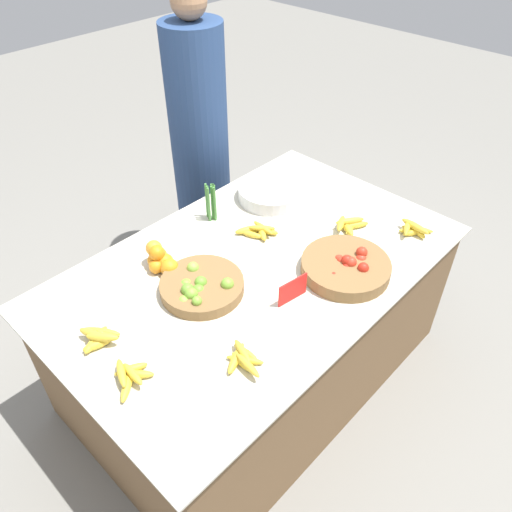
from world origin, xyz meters
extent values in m
plane|color=gray|center=(0.00, 0.00, 0.00)|extent=(12.00, 12.00, 0.00)
cube|color=brown|center=(0.00, 0.00, 0.37)|extent=(1.78, 1.11, 0.74)
cube|color=beige|center=(0.00, 0.00, 0.75)|extent=(1.85, 1.16, 0.01)
cylinder|color=olive|center=(-0.28, 0.05, 0.78)|extent=(0.35, 0.35, 0.05)
sphere|color=#7AB238|center=(-0.37, -0.03, 0.81)|extent=(0.04, 0.04, 0.04)
sphere|color=#7AB238|center=(-0.36, 0.02, 0.81)|extent=(0.05, 0.05, 0.05)
sphere|color=#7AB238|center=(-0.22, -0.04, 0.81)|extent=(0.05, 0.05, 0.05)
sphere|color=#89BC42|center=(-0.21, 0.11, 0.78)|extent=(0.05, 0.05, 0.05)
sphere|color=#7AB238|center=(-0.29, 0.04, 0.78)|extent=(0.05, 0.05, 0.05)
sphere|color=#6BA333|center=(-0.31, 0.03, 0.79)|extent=(0.06, 0.06, 0.06)
sphere|color=#89BC42|center=(-0.25, 0.14, 0.81)|extent=(0.05, 0.05, 0.05)
sphere|color=#89BC42|center=(-0.39, 0.03, 0.79)|extent=(0.05, 0.05, 0.05)
sphere|color=#6BA333|center=(-0.28, 0.05, 0.80)|extent=(0.05, 0.05, 0.05)
sphere|color=#89BC42|center=(-0.30, -0.03, 0.78)|extent=(0.05, 0.05, 0.05)
sphere|color=#6BA333|center=(-0.35, 0.05, 0.81)|extent=(0.05, 0.05, 0.05)
sphere|color=#7AB238|center=(-0.32, 0.10, 0.79)|extent=(0.05, 0.05, 0.05)
cylinder|color=olive|center=(0.23, -0.32, 0.78)|extent=(0.39, 0.39, 0.06)
sphere|color=red|center=(0.25, -0.30, 0.78)|extent=(0.05, 0.05, 0.05)
sphere|color=red|center=(0.30, -0.35, 0.80)|extent=(0.05, 0.05, 0.05)
sphere|color=red|center=(0.24, -0.40, 0.82)|extent=(0.05, 0.05, 0.05)
sphere|color=red|center=(0.13, -0.32, 0.79)|extent=(0.05, 0.05, 0.05)
sphere|color=red|center=(0.27, -0.25, 0.78)|extent=(0.04, 0.04, 0.04)
sphere|color=red|center=(0.19, -0.38, 0.79)|extent=(0.04, 0.04, 0.04)
sphere|color=red|center=(0.28, -0.44, 0.78)|extent=(0.05, 0.05, 0.05)
sphere|color=red|center=(0.17, -0.34, 0.78)|extent=(0.04, 0.04, 0.04)
sphere|color=red|center=(0.23, -0.29, 0.80)|extent=(0.04, 0.04, 0.04)
sphere|color=red|center=(0.23, -0.32, 0.82)|extent=(0.05, 0.05, 0.05)
sphere|color=red|center=(0.22, -0.33, 0.80)|extent=(0.05, 0.05, 0.05)
sphere|color=red|center=(0.23, -0.28, 0.81)|extent=(0.04, 0.04, 0.04)
sphere|color=red|center=(0.32, -0.34, 0.83)|extent=(0.05, 0.05, 0.05)
sphere|color=red|center=(0.23, -0.32, 0.78)|extent=(0.05, 0.05, 0.05)
sphere|color=red|center=(0.33, -0.39, 0.79)|extent=(0.05, 0.05, 0.05)
sphere|color=red|center=(0.30, -0.35, 0.80)|extent=(0.04, 0.04, 0.04)
sphere|color=red|center=(0.24, -0.34, 0.82)|extent=(0.05, 0.05, 0.05)
sphere|color=orange|center=(-0.29, 0.23, 0.79)|extent=(0.07, 0.07, 0.07)
sphere|color=orange|center=(-0.28, 0.33, 0.79)|extent=(0.07, 0.07, 0.07)
sphere|color=orange|center=(-0.34, 0.28, 0.79)|extent=(0.07, 0.07, 0.07)
sphere|color=orange|center=(-0.32, 0.32, 0.79)|extent=(0.06, 0.06, 0.06)
sphere|color=orange|center=(-0.31, 0.23, 0.79)|extent=(0.08, 0.08, 0.08)
sphere|color=orange|center=(-0.29, 0.27, 0.79)|extent=(0.08, 0.08, 0.08)
sphere|color=orange|center=(-0.31, 0.30, 0.84)|extent=(0.07, 0.07, 0.07)
sphere|color=orange|center=(-0.30, 0.33, 0.84)|extent=(0.07, 0.07, 0.07)
cylinder|color=silver|center=(0.44, 0.31, 0.79)|extent=(0.35, 0.35, 0.07)
cube|color=red|center=(-0.06, -0.26, 0.81)|extent=(0.15, 0.03, 0.11)
cylinder|color=#4C8E42|center=(0.10, 0.43, 0.85)|extent=(0.01, 0.01, 0.19)
cylinder|color=#428438|center=(0.12, 0.40, 0.85)|extent=(0.01, 0.01, 0.19)
cylinder|color=#428438|center=(0.11, 0.38, 0.85)|extent=(0.01, 0.01, 0.19)
cylinder|color=#428438|center=(0.11, 0.40, 0.85)|extent=(0.01, 0.01, 0.19)
cylinder|color=#428438|center=(0.12, 0.39, 0.85)|extent=(0.01, 0.01, 0.19)
cylinder|color=#4C8E42|center=(0.08, 0.40, 0.85)|extent=(0.01, 0.01, 0.19)
cylinder|color=#428438|center=(0.12, 0.41, 0.85)|extent=(0.01, 0.01, 0.19)
cylinder|color=#428438|center=(0.09, 0.41, 0.85)|extent=(0.01, 0.01, 0.19)
cylinder|color=#4C8E42|center=(0.12, 0.40, 0.85)|extent=(0.01, 0.01, 0.19)
ellipsoid|color=gold|center=(0.49, -0.14, 0.77)|extent=(0.07, 0.12, 0.03)
ellipsoid|color=gold|center=(0.52, -0.15, 0.77)|extent=(0.15, 0.07, 0.03)
ellipsoid|color=gold|center=(0.48, -0.15, 0.77)|extent=(0.10, 0.13, 0.04)
ellipsoid|color=gold|center=(0.53, -0.16, 0.77)|extent=(0.14, 0.11, 0.03)
ellipsoid|color=gold|center=(0.47, -0.12, 0.79)|extent=(0.13, 0.08, 0.03)
ellipsoid|color=gold|center=(0.51, -0.14, 0.79)|extent=(0.14, 0.11, 0.03)
ellipsoid|color=gold|center=(-0.74, 0.12, 0.77)|extent=(0.14, 0.09, 0.04)
ellipsoid|color=gold|center=(-0.75, 0.10, 0.77)|extent=(0.12, 0.06, 0.04)
ellipsoid|color=gold|center=(-0.71, 0.15, 0.77)|extent=(0.11, 0.15, 0.03)
ellipsoid|color=gold|center=(-0.73, 0.09, 0.80)|extent=(0.11, 0.12, 0.03)
ellipsoid|color=gold|center=(-0.74, 0.14, 0.80)|extent=(0.07, 0.12, 0.03)
ellipsoid|color=gold|center=(-0.44, -0.35, 0.77)|extent=(0.04, 0.12, 0.03)
ellipsoid|color=gold|center=(-0.42, -0.34, 0.77)|extent=(0.10, 0.13, 0.03)
ellipsoid|color=gold|center=(-0.39, -0.32, 0.77)|extent=(0.03, 0.11, 0.03)
ellipsoid|color=gold|center=(-0.44, -0.32, 0.77)|extent=(0.15, 0.09, 0.03)
ellipsoid|color=gold|center=(-0.44, -0.38, 0.79)|extent=(0.05, 0.13, 0.03)
ellipsoid|color=gold|center=(-0.41, -0.32, 0.79)|extent=(0.07, 0.12, 0.03)
ellipsoid|color=gold|center=(-0.73, -0.12, 0.77)|extent=(0.11, 0.11, 0.03)
ellipsoid|color=gold|center=(-0.78, -0.12, 0.77)|extent=(0.13, 0.12, 0.03)
ellipsoid|color=gold|center=(-0.73, -0.08, 0.77)|extent=(0.12, 0.07, 0.03)
ellipsoid|color=gold|center=(-0.77, -0.09, 0.79)|extent=(0.08, 0.13, 0.03)
ellipsoid|color=gold|center=(-0.75, -0.12, 0.79)|extent=(0.04, 0.12, 0.03)
ellipsoid|color=gold|center=(0.20, 0.12, 0.77)|extent=(0.08, 0.12, 0.03)
ellipsoid|color=gold|center=(0.15, 0.19, 0.77)|extent=(0.14, 0.10, 0.04)
ellipsoid|color=gold|center=(0.17, 0.12, 0.77)|extent=(0.09, 0.11, 0.03)
ellipsoid|color=gold|center=(0.13, 0.15, 0.77)|extent=(0.07, 0.12, 0.03)
ellipsoid|color=gold|center=(0.18, 0.16, 0.77)|extent=(0.12, 0.08, 0.03)
ellipsoid|color=gold|center=(0.18, 0.13, 0.79)|extent=(0.10, 0.11, 0.03)
ellipsoid|color=gold|center=(0.19, 0.13, 0.79)|extent=(0.04, 0.13, 0.03)
ellipsoid|color=gold|center=(0.69, -0.38, 0.77)|extent=(0.12, 0.11, 0.03)
ellipsoid|color=gold|center=(0.68, -0.40, 0.77)|extent=(0.12, 0.08, 0.03)
ellipsoid|color=gold|center=(0.72, -0.40, 0.77)|extent=(0.09, 0.14, 0.03)
ellipsoid|color=gold|center=(0.70, -0.40, 0.77)|extent=(0.10, 0.14, 0.03)
ellipsoid|color=gold|center=(0.69, -0.39, 0.80)|extent=(0.05, 0.16, 0.03)
ellipsoid|color=gold|center=(0.67, -0.37, 0.79)|extent=(0.13, 0.08, 0.03)
cylinder|color=navy|center=(0.51, 0.94, 0.75)|extent=(0.34, 0.34, 1.51)
sphere|color=#A87A56|center=(0.51, 0.94, 1.60)|extent=(0.19, 0.19, 0.19)
camera|label=1|loc=(-1.22, -1.16, 2.22)|focal=35.00mm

